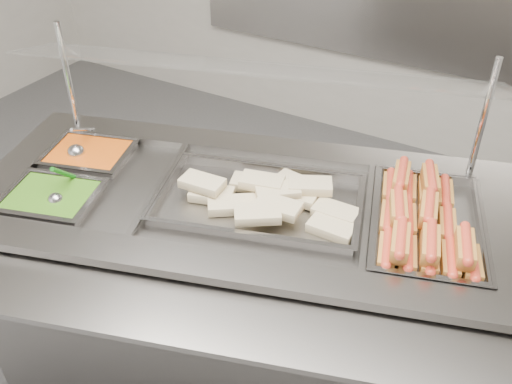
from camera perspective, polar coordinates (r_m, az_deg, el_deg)
The scene contains 11 objects.
steam_counter at distance 2.27m, azimuth -1.25°, elevation -9.60°, with size 2.04×1.35×0.90m.
tray_rail at distance 1.64m, azimuth -5.74°, elevation -12.10°, with size 1.80×0.86×0.05m.
sneeze_guard at distance 1.97m, azimuth -0.04°, elevation 11.96°, with size 1.67×0.77×0.44m.
pan_hotdogs at distance 1.97m, azimuth 16.61°, elevation -3.64°, with size 0.49×0.63×0.10m.
pan_wraps at distance 1.98m, azimuth 0.28°, elevation -1.19°, with size 0.77×0.58×0.07m.
pan_beans at distance 2.32m, azimuth -16.25°, elevation 2.98°, with size 0.36×0.32×0.10m.
pan_peas at distance 2.12m, azimuth -19.63°, elevation -1.22°, with size 0.36×0.32×0.10m.
hotdogs_in_buns at distance 1.93m, azimuth 16.21°, elevation -2.75°, with size 0.44×0.56×0.12m.
tortilla_wraps at distance 1.95m, azimuth 1.54°, elevation -0.53°, with size 0.63×0.39×0.07m.
ladle at distance 2.30m, azimuth -17.48°, elevation 3.89°, with size 0.09×0.19×0.14m.
serving_spoon at distance 2.07m, azimuth -19.25°, elevation -0.31°, with size 0.08×0.17×0.15m.
Camera 1 is at (0.84, -1.00, 2.06)m, focal length 40.00 mm.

